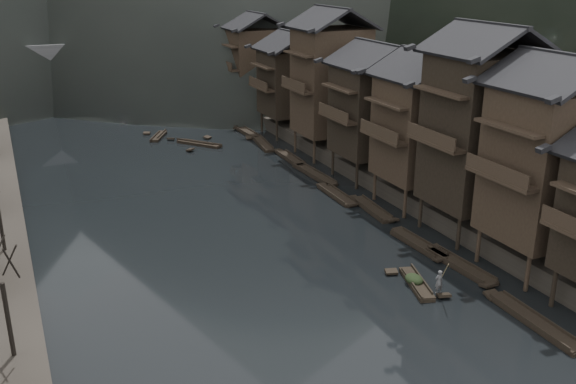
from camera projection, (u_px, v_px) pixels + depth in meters
water at (308, 312)px, 39.36m from camera, size 300.00×300.00×0.00m
right_bank at (410, 114)px, 86.92m from camera, size 40.00×200.00×1.80m
stilt_houses at (386, 91)px, 59.42m from camera, size 9.00×67.60×16.44m
moored_sampans at (325, 182)px, 61.92m from camera, size 2.53×61.45×0.47m
midriver_boats at (149, 121)px, 86.11m from camera, size 10.87×39.86×0.45m
stone_bridge at (105, 66)px, 99.39m from camera, size 40.00×6.00×9.00m
hero_sampan at (417, 283)px, 42.50m from camera, size 2.25×4.99×0.43m
cargo_heap at (414, 274)px, 42.47m from camera, size 1.09×1.43×0.65m
boatman at (439, 278)px, 40.91m from camera, size 0.61×0.42×1.62m
bamboo_pole at (445, 242)px, 40.15m from camera, size 1.39×2.72×3.34m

